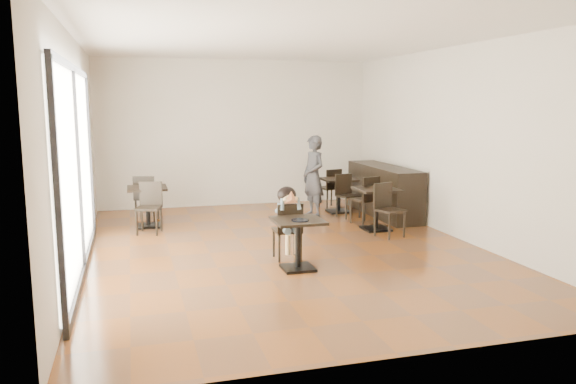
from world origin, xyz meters
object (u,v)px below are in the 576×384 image
object	(u,v)px
cafe_table_back	(338,195)
chair_back_b	(348,196)
chair_mid_b	(390,211)
chair_back_a	(329,188)
cafe_table_left	(148,207)
chair_left_b	(149,208)
cafe_table_mid	(376,209)
child_table	(298,244)
adult_patron	(313,176)
child_chair	(287,231)
chair_left_a	(147,198)
child	(287,223)
chair_mid_a	(364,200)

from	to	relation	value
cafe_table_back	chair_back_b	world-z (taller)	chair_back_b
chair_mid_b	chair_back_a	distance (m)	2.85
cafe_table_left	chair_left_b	size ratio (longest dim) A/B	0.83
cafe_table_mid	chair_back_a	bearing A→B (deg)	91.55
child_table	cafe_table_back	size ratio (longest dim) A/B	0.99
cafe_table_left	adult_patron	bearing A→B (deg)	1.40
child_chair	chair_left_b	distance (m)	2.91
child_chair	chair_mid_b	xyz separation A→B (m)	(2.05, 0.84, 0.03)
child_table	chair_left_a	xyz separation A→B (m)	(-1.89, 3.86, 0.10)
child	chair_mid_b	world-z (taller)	child
child	chair_left_a	size ratio (longest dim) A/B	1.19
adult_patron	child_table	bearing A→B (deg)	-35.16
child	chair_left_a	distance (m)	3.81
child_table	chair_mid_b	bearing A→B (deg)	34.16
child_chair	chair_left_b	xyz separation A→B (m)	(-1.89, 2.21, 0.02)
cafe_table_back	chair_left_b	xyz separation A→B (m)	(-3.88, -0.93, 0.09)
cafe_table_left	chair_back_b	world-z (taller)	chair_back_b
cafe_table_mid	chair_back_a	xyz separation A→B (m)	(-0.06, 2.30, 0.05)
chair_left_b	chair_mid_b	bearing A→B (deg)	-2.70
cafe_table_left	chair_back_a	xyz separation A→B (m)	(3.88, 0.93, 0.06)
chair_mid_a	chair_back_b	size ratio (longest dim) A/B	1.07
chair_mid_a	chair_back_b	xyz separation A→B (m)	(-0.06, 0.65, -0.03)
cafe_table_left	cafe_table_mid	bearing A→B (deg)	-19.14
cafe_table_mid	chair_mid_a	xyz separation A→B (m)	(0.00, 0.55, 0.08)
cafe_table_back	chair_mid_b	xyz separation A→B (m)	(0.06, -2.30, 0.10)
chair_left_a	cafe_table_left	bearing A→B (deg)	106.44
cafe_table_left	chair_left_b	distance (m)	0.56
child	chair_mid_b	xyz separation A→B (m)	(2.05, 0.84, -0.08)
cafe_table_back	chair_back_a	xyz separation A→B (m)	(0.00, 0.55, 0.07)
child_chair	child	bearing A→B (deg)	-180.00
cafe_table_back	child_chair	bearing A→B (deg)	-122.35
chair_mid_a	cafe_table_mid	bearing A→B (deg)	71.45
child_chair	adult_patron	world-z (taller)	adult_patron
child_table	chair_mid_b	world-z (taller)	chair_mid_b
cafe_table_left	chair_mid_a	distance (m)	4.02
cafe_table_back	chair_mid_b	size ratio (longest dim) A/B	0.78
child_chair	chair_back_b	bearing A→B (deg)	-127.53
chair_back_a	chair_back_b	world-z (taller)	same
child_table	cafe_table_mid	distance (m)	2.82
child	chair_back_b	distance (m)	3.26
child_chair	chair_left_a	xyz separation A→B (m)	(-1.89, 3.31, 0.02)
cafe_table_mid	cafe_table_left	bearing A→B (deg)	160.86
child_table	cafe_table_mid	world-z (taller)	cafe_table_mid
cafe_table_mid	cafe_table_left	size ratio (longest dim) A/B	1.02
child	chair_mid_b	distance (m)	2.22
chair_mid_a	chair_left_b	bearing A→B (deg)	-22.42
chair_left_a	chair_back_a	world-z (taller)	chair_left_a
chair_back_b	chair_left_b	bearing A→B (deg)	171.97
child	chair_mid_a	world-z (taller)	child
child_chair	chair_mid_a	distance (m)	2.82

